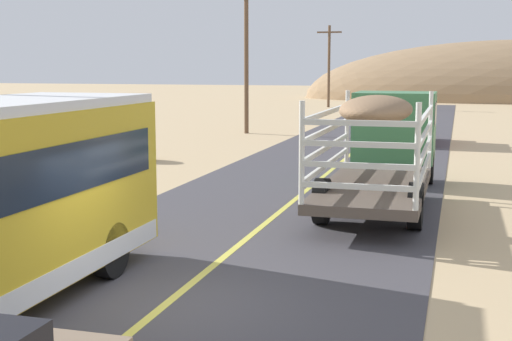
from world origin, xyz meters
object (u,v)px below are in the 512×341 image
object	(u,v)px
livestock_truck	(388,134)
power_pole_mid	(246,53)
power_pole_far	(329,63)
boulder_mid_field	(136,148)
car_far	(409,121)

from	to	relation	value
livestock_truck	power_pole_mid	world-z (taller)	power_pole_mid
power_pole_mid	power_pole_far	size ratio (longest dim) A/B	1.13
power_pole_mid	power_pole_far	xyz separation A→B (m)	(-0.00, 25.75, -0.49)
boulder_mid_field	power_pole_far	bearing A→B (deg)	88.57
livestock_truck	car_far	world-z (taller)	livestock_truck
car_far	boulder_mid_field	bearing A→B (deg)	-136.65
livestock_truck	boulder_mid_field	xyz separation A→B (m)	(-10.35, 4.85, -1.29)
livestock_truck	power_pole_far	world-z (taller)	power_pole_far
power_pole_mid	boulder_mid_field	world-z (taller)	power_pole_mid
car_far	livestock_truck	bearing A→B (deg)	-88.66
livestock_truck	power_pole_far	bearing A→B (deg)	102.40
livestock_truck	power_pole_far	xyz separation A→B (m)	(-9.41, 42.77, 2.12)
car_far	power_pole_mid	xyz separation A→B (m)	(-9.07, 2.71, 3.31)
livestock_truck	power_pole_far	distance (m)	43.84
car_far	power_pole_mid	distance (m)	10.03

